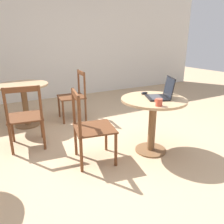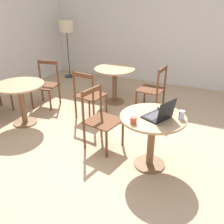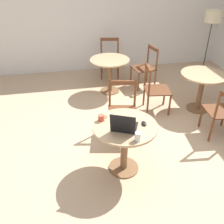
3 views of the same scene
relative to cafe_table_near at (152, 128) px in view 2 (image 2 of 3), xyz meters
name	(u,v)px [view 2 (image 2 of 3)]	position (x,y,z in m)	size (l,w,h in m)	color
ground_plane	(120,148)	(0.21, 0.52, -0.56)	(16.00, 16.00, 0.00)	tan
wall_side	(174,29)	(3.44, 0.52, 0.79)	(0.06, 9.40, 2.70)	silver
cafe_table_near	(152,128)	(0.00, 0.00, 0.00)	(0.82, 0.82, 0.73)	brown
cafe_table_mid	(115,77)	(1.78, 1.31, 0.00)	(0.82, 0.82, 0.73)	brown
cafe_table_far	(21,94)	(0.24, 2.37, 0.00)	(0.82, 0.82, 0.73)	brown
chair_near_back	(101,119)	(0.16, 0.80, -0.12)	(0.54, 0.54, 0.89)	brown
chair_mid_front	(153,89)	(1.69, 0.46, -0.12)	(0.50, 0.50, 0.89)	brown
chair_mid_left	(89,95)	(0.92, 1.42, -0.12)	(0.51, 0.51, 0.89)	brown
chair_far_right	(46,84)	(1.07, 2.51, -0.12)	(0.52, 0.52, 0.89)	brown
floor_lamp	(66,29)	(2.89, 3.16, 0.71)	(0.38, 0.38, 1.47)	#333333
laptop	(159,115)	(-0.03, -0.08, 0.22)	(0.40, 0.39, 0.26)	black
mouse	(161,108)	(0.24, -0.03, 0.19)	(0.06, 0.10, 0.03)	black
mug	(133,120)	(-0.27, 0.16, 0.21)	(0.11, 0.08, 0.08)	#C64C38
drinking_glass	(182,115)	(0.07, -0.33, 0.22)	(0.07, 0.07, 0.11)	silver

